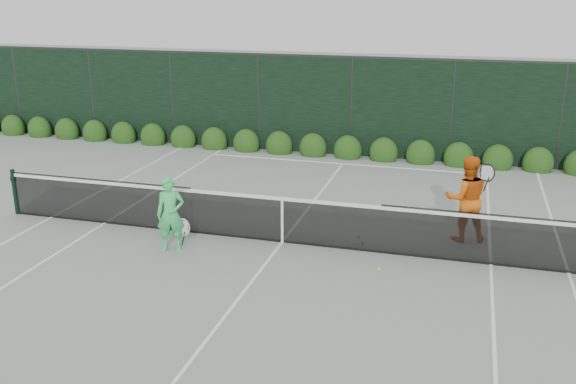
# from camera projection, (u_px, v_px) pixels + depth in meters

# --- Properties ---
(ground) EXTENTS (80.00, 80.00, 0.00)m
(ground) POSITION_uv_depth(u_px,v_px,m) (282.00, 242.00, 13.20)
(ground) COLOR gray
(ground) RESTS_ON ground
(tennis_net) EXTENTS (12.90, 0.10, 1.07)m
(tennis_net) POSITION_uv_depth(u_px,v_px,m) (281.00, 218.00, 13.04)
(tennis_net) COLOR black
(tennis_net) RESTS_ON ground
(player_woman) EXTENTS (0.67, 0.54, 1.50)m
(player_woman) POSITION_uv_depth(u_px,v_px,m) (171.00, 214.00, 12.63)
(player_woman) COLOR #3DD068
(player_woman) RESTS_ON ground
(player_man) EXTENTS (1.01, 0.86, 1.80)m
(player_man) POSITION_uv_depth(u_px,v_px,m) (466.00, 198.00, 13.08)
(player_man) COLOR #DC6012
(player_man) RESTS_ON ground
(court_lines) EXTENTS (11.03, 23.83, 0.01)m
(court_lines) POSITION_uv_depth(u_px,v_px,m) (282.00, 242.00, 13.20)
(court_lines) COLOR white
(court_lines) RESTS_ON ground
(windscreen_fence) EXTENTS (32.00, 21.07, 3.06)m
(windscreen_fence) POSITION_uv_depth(u_px,v_px,m) (234.00, 216.00, 10.25)
(windscreen_fence) COLOR black
(windscreen_fence) RESTS_ON ground
(hedge_row) EXTENTS (31.66, 0.65, 0.94)m
(hedge_row) POSITION_uv_depth(u_px,v_px,m) (348.00, 150.00, 19.68)
(hedge_row) COLOR #143B10
(hedge_row) RESTS_ON ground
(tennis_balls) EXTENTS (0.71, 1.60, 0.07)m
(tennis_balls) POSITION_uv_depth(u_px,v_px,m) (366.00, 249.00, 12.78)
(tennis_balls) COLOR #C4D930
(tennis_balls) RESTS_ON ground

